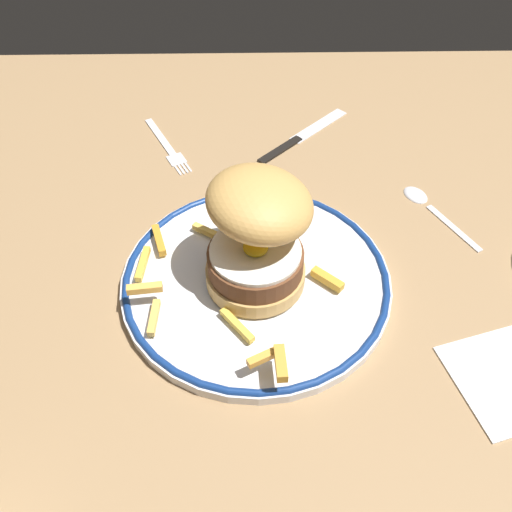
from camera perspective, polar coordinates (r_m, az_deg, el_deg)
ground_plane at (r=66.60cm, az=3.24°, el=-0.95°), size 112.04×96.68×4.00cm
dinner_plate at (r=61.30cm, az=0.00°, el=-2.40°), size 29.41×29.41×1.60cm
burger at (r=56.58cm, az=0.19°, el=2.47°), size 12.05×12.96×12.62cm
fries_pile at (r=59.73cm, az=-2.79°, el=-1.82°), size 22.53×26.32×2.98cm
fork at (r=81.48cm, az=-9.02°, el=10.98°), size 7.77×13.45×0.36cm
knife at (r=82.02cm, az=4.12°, el=11.81°), size 13.91×13.66×0.70cm
spoon at (r=74.38cm, az=16.70°, el=5.49°), size 7.80×12.52×0.90cm
napkin at (r=60.09cm, az=24.49°, el=-11.19°), size 13.25×13.08×0.40cm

